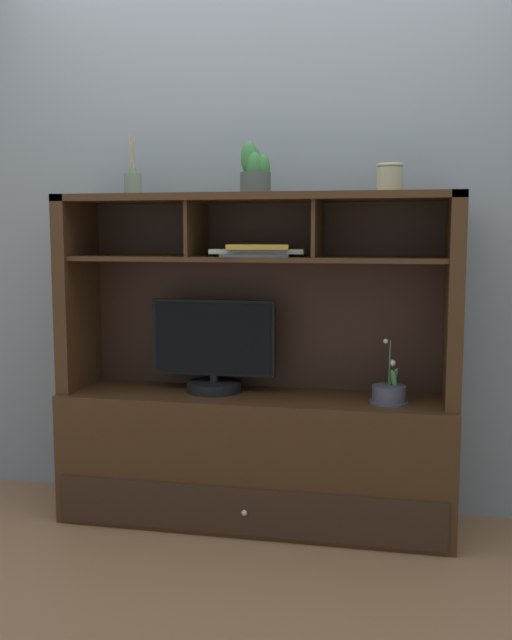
% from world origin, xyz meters
% --- Properties ---
extents(floor_plane, '(6.00, 6.00, 0.02)m').
position_xyz_m(floor_plane, '(0.00, 0.00, -0.01)').
color(floor_plane, '#9A6A48').
rests_on(floor_plane, ground).
extents(back_wall, '(6.00, 0.02, 2.80)m').
position_xyz_m(back_wall, '(0.00, 0.25, 1.40)').
color(back_wall, gray).
rests_on(back_wall, ground).
extents(media_console, '(1.69, 0.47, 1.42)m').
position_xyz_m(media_console, '(0.00, 0.01, 0.43)').
color(media_console, '#412715').
rests_on(media_console, ground).
extents(tv_monitor, '(0.55, 0.24, 0.41)m').
position_xyz_m(tv_monitor, '(-0.19, 0.02, 0.74)').
color(tv_monitor, black).
rests_on(tv_monitor, media_console).
extents(potted_orchid, '(0.16, 0.16, 0.27)m').
position_xyz_m(potted_orchid, '(0.57, -0.04, 0.60)').
color(potted_orchid, '#4A4757').
rests_on(potted_orchid, media_console).
extents(magazine_stack_left, '(0.40, 0.26, 0.05)m').
position_xyz_m(magazine_stack_left, '(0.02, -0.04, 1.18)').
color(magazine_stack_left, '#3F444E').
rests_on(magazine_stack_left, media_console).
extents(diffuser_bottle, '(0.08, 0.08, 0.26)m').
position_xyz_m(diffuser_bottle, '(-0.55, 0.01, 1.47)').
color(diffuser_bottle, slate).
rests_on(diffuser_bottle, media_console).
extents(potted_succulent, '(0.15, 0.15, 0.21)m').
position_xyz_m(potted_succulent, '(-0.00, -0.01, 1.50)').
color(potted_succulent, '#494E4A').
rests_on(potted_succulent, media_console).
extents(ceramic_vase, '(0.11, 0.11, 0.12)m').
position_xyz_m(ceramic_vase, '(0.55, 0.03, 1.48)').
color(ceramic_vase, tan).
rests_on(ceramic_vase, media_console).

